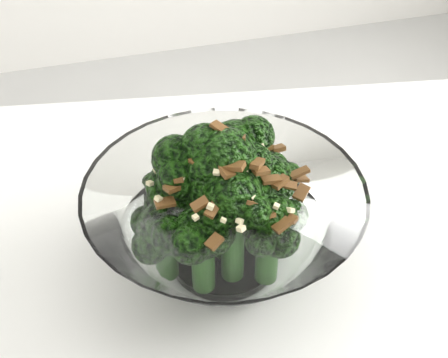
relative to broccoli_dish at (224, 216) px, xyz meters
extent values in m
cylinder|color=white|center=(0.00, 0.00, -0.05)|extent=(0.09, 0.09, 0.01)
cylinder|color=#215015|center=(0.04, 0.00, -0.01)|extent=(0.02, 0.02, 0.06)
sphere|color=#19440C|center=(0.04, 0.00, 0.03)|extent=(0.05, 0.05, 0.05)
cylinder|color=#215015|center=(-0.05, -0.01, -0.02)|extent=(0.02, 0.02, 0.04)
sphere|color=#19440C|center=(-0.05, -0.01, 0.01)|extent=(0.04, 0.04, 0.04)
cylinder|color=#215015|center=(0.00, 0.00, 0.00)|extent=(0.02, 0.02, 0.09)
sphere|color=#19440C|center=(0.00, 0.00, 0.06)|extent=(0.05, 0.05, 0.05)
cylinder|color=#215015|center=(0.03, -0.04, -0.02)|extent=(0.02, 0.02, 0.05)
sphere|color=#19440C|center=(0.03, -0.04, 0.02)|extent=(0.05, 0.05, 0.05)
cylinder|color=#215015|center=(-0.04, 0.02, -0.01)|extent=(0.02, 0.02, 0.06)
sphere|color=#19440C|center=(-0.04, 0.02, 0.03)|extent=(0.05, 0.05, 0.05)
cylinder|color=#215015|center=(0.02, 0.02, 0.00)|extent=(0.02, 0.02, 0.08)
sphere|color=#19440C|center=(0.02, 0.02, 0.05)|extent=(0.05, 0.05, 0.05)
cylinder|color=#215015|center=(0.05, 0.03, -0.02)|extent=(0.02, 0.02, 0.04)
sphere|color=#19440C|center=(0.05, 0.03, 0.01)|extent=(0.04, 0.04, 0.04)
cylinder|color=#215015|center=(-0.03, -0.03, -0.02)|extent=(0.02, 0.02, 0.05)
sphere|color=#19440C|center=(-0.03, -0.03, 0.02)|extent=(0.04, 0.04, 0.04)
cylinder|color=#215015|center=(-0.02, 0.01, 0.00)|extent=(0.02, 0.02, 0.08)
sphere|color=#19440C|center=(-0.02, 0.01, 0.05)|extent=(0.05, 0.05, 0.05)
cylinder|color=#215015|center=(0.00, -0.03, -0.01)|extent=(0.02, 0.02, 0.08)
sphere|color=#19440C|center=(0.00, -0.03, 0.04)|extent=(0.05, 0.05, 0.05)
cylinder|color=#215015|center=(0.01, 0.05, -0.02)|extent=(0.02, 0.02, 0.05)
sphere|color=#19440C|center=(0.01, 0.05, 0.01)|extent=(0.04, 0.04, 0.04)
cube|color=brown|center=(0.04, -0.05, 0.04)|extent=(0.01, 0.01, 0.01)
cube|color=brown|center=(0.04, -0.03, 0.05)|extent=(0.02, 0.01, 0.01)
cube|color=brown|center=(0.01, 0.04, 0.05)|extent=(0.01, 0.01, 0.00)
cube|color=brown|center=(0.02, -0.03, 0.06)|extent=(0.01, 0.01, 0.01)
cube|color=brown|center=(-0.02, 0.05, 0.05)|extent=(0.02, 0.01, 0.01)
cube|color=brown|center=(-0.03, 0.01, 0.06)|extent=(0.01, 0.01, 0.01)
cube|color=brown|center=(0.02, 0.04, 0.05)|extent=(0.01, 0.01, 0.01)
cube|color=brown|center=(-0.03, 0.04, 0.05)|extent=(0.01, 0.01, 0.01)
cube|color=brown|center=(0.06, -0.01, 0.03)|extent=(0.01, 0.01, 0.01)
cube|color=brown|center=(-0.03, 0.02, 0.05)|extent=(0.01, 0.02, 0.00)
cube|color=brown|center=(-0.02, -0.01, 0.07)|extent=(0.02, 0.01, 0.00)
cube|color=brown|center=(-0.05, -0.02, 0.04)|extent=(0.02, 0.01, 0.00)
cube|color=brown|center=(-0.04, -0.01, 0.05)|extent=(0.01, 0.01, 0.01)
cube|color=brown|center=(-0.02, -0.06, 0.04)|extent=(0.02, 0.01, 0.01)
cube|color=brown|center=(0.02, -0.05, 0.04)|extent=(0.02, 0.01, 0.01)
cube|color=brown|center=(0.04, 0.03, 0.04)|extent=(0.01, 0.01, 0.01)
cube|color=brown|center=(-0.02, 0.04, 0.05)|extent=(0.02, 0.01, 0.01)
cube|color=brown|center=(0.06, -0.01, 0.04)|extent=(0.02, 0.01, 0.01)
cube|color=brown|center=(0.03, 0.05, 0.04)|extent=(0.02, 0.02, 0.01)
cube|color=brown|center=(0.03, -0.03, 0.05)|extent=(0.02, 0.01, 0.01)
cube|color=brown|center=(0.06, -0.03, 0.04)|extent=(0.02, 0.02, 0.01)
cube|color=brown|center=(0.01, -0.04, 0.05)|extent=(0.01, 0.01, 0.01)
cube|color=brown|center=(0.04, 0.01, 0.06)|extent=(0.01, 0.02, 0.00)
cube|color=brown|center=(0.04, -0.03, 0.05)|extent=(0.02, 0.01, 0.01)
cube|color=brown|center=(0.01, 0.00, 0.08)|extent=(0.02, 0.01, 0.01)
cube|color=brown|center=(0.01, 0.00, 0.07)|extent=(0.02, 0.01, 0.01)
cube|color=brown|center=(0.03, -0.06, 0.04)|extent=(0.02, 0.01, 0.01)
cube|color=brown|center=(0.00, -0.02, 0.07)|extent=(0.02, 0.02, 0.01)
cube|color=brown|center=(0.00, 0.01, 0.09)|extent=(0.02, 0.02, 0.01)
cube|color=brown|center=(-0.01, 0.02, 0.07)|extent=(0.02, 0.02, 0.01)
cube|color=brown|center=(-0.03, -0.04, 0.05)|extent=(0.01, 0.01, 0.01)
cube|color=brown|center=(-0.04, -0.01, 0.06)|extent=(0.01, 0.02, 0.01)
cube|color=brown|center=(-0.01, -0.02, 0.07)|extent=(0.01, 0.02, 0.01)
cube|color=brown|center=(-0.01, 0.03, 0.07)|extent=(0.02, 0.01, 0.01)
cube|color=brown|center=(0.02, -0.02, 0.07)|extent=(0.02, 0.02, 0.01)
cube|color=brown|center=(0.05, 0.03, 0.04)|extent=(0.01, 0.01, 0.01)
cube|color=brown|center=(-0.02, -0.04, 0.05)|extent=(0.01, 0.02, 0.01)
cube|color=beige|center=(-0.02, -0.04, 0.05)|extent=(0.01, 0.01, 0.01)
cube|color=beige|center=(-0.03, 0.00, 0.06)|extent=(0.00, 0.00, 0.00)
cube|color=beige|center=(0.01, 0.03, 0.06)|extent=(0.01, 0.01, 0.00)
cube|color=beige|center=(-0.03, 0.03, 0.05)|extent=(0.01, 0.01, 0.01)
cube|color=beige|center=(-0.04, -0.01, 0.06)|extent=(0.01, 0.01, 0.01)
cube|color=beige|center=(-0.02, 0.01, 0.07)|extent=(0.01, 0.00, 0.00)
cube|color=beige|center=(-0.03, 0.01, 0.06)|extent=(0.00, 0.00, 0.00)
cube|color=beige|center=(-0.01, -0.03, 0.06)|extent=(0.00, 0.00, 0.00)
cube|color=beige|center=(0.02, 0.03, 0.06)|extent=(0.01, 0.01, 0.00)
cube|color=beige|center=(0.00, -0.06, 0.04)|extent=(0.01, 0.01, 0.01)
cube|color=beige|center=(-0.01, -0.05, 0.05)|extent=(0.01, 0.01, 0.01)
cube|color=beige|center=(0.02, 0.01, 0.06)|extent=(0.01, 0.01, 0.00)
cube|color=beige|center=(-0.04, 0.03, 0.05)|extent=(0.01, 0.01, 0.00)
cube|color=beige|center=(0.01, -0.04, 0.06)|extent=(0.01, 0.01, 0.00)
cube|color=beige|center=(-0.02, 0.04, 0.05)|extent=(0.01, 0.01, 0.01)
cube|color=beige|center=(-0.06, 0.00, 0.05)|extent=(0.01, 0.01, 0.00)
cube|color=beige|center=(0.01, -0.02, 0.07)|extent=(0.00, 0.00, 0.00)
cube|color=beige|center=(-0.03, -0.01, 0.06)|extent=(0.01, 0.01, 0.00)
cube|color=beige|center=(0.00, -0.05, 0.04)|extent=(0.01, 0.01, 0.00)
cube|color=beige|center=(0.04, -0.05, 0.04)|extent=(0.01, 0.01, 0.01)
cube|color=beige|center=(-0.05, 0.01, 0.05)|extent=(0.00, 0.01, 0.00)
cube|color=beige|center=(-0.05, -0.01, 0.05)|extent=(0.01, 0.01, 0.01)
cube|color=beige|center=(-0.01, -0.03, 0.06)|extent=(0.00, 0.01, 0.00)
cube|color=beige|center=(-0.04, 0.02, 0.05)|extent=(0.01, 0.01, 0.01)
cube|color=beige|center=(0.03, -0.05, 0.05)|extent=(0.01, 0.01, 0.00)
cube|color=beige|center=(-0.03, -0.04, 0.05)|extent=(0.01, 0.01, 0.00)
cube|color=beige|center=(0.03, 0.00, 0.07)|extent=(0.01, 0.01, 0.01)
cube|color=beige|center=(-0.01, -0.02, 0.07)|extent=(0.01, 0.01, 0.01)
cube|color=beige|center=(0.01, 0.01, 0.08)|extent=(0.01, 0.00, 0.00)
camera|label=1|loc=(-0.10, -0.36, 0.36)|focal=50.00mm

